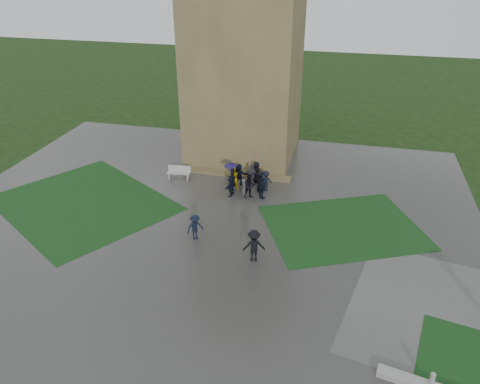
% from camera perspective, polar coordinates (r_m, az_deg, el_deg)
% --- Properties ---
extents(ground, '(120.00, 120.00, 0.00)m').
position_cam_1_polar(ground, '(26.43, -6.88, -7.61)').
color(ground, black).
extents(plaza, '(34.00, 34.00, 0.02)m').
position_cam_1_polar(plaza, '(27.97, -5.50, -5.31)').
color(plaza, '#353532').
rests_on(plaza, ground).
extents(lawn_inset_left, '(14.10, 13.46, 0.01)m').
position_cam_1_polar(lawn_inset_left, '(32.92, -18.54, -1.31)').
color(lawn_inset_left, '#123515').
rests_on(lawn_inset_left, plaza).
extents(lawn_inset_right, '(11.12, 10.15, 0.01)m').
position_cam_1_polar(lawn_inset_right, '(29.30, 12.44, -4.20)').
color(lawn_inset_right, '#123515').
rests_on(lawn_inset_right, plaza).
extents(tower, '(8.00, 8.00, 18.00)m').
position_cam_1_polar(tower, '(36.53, 0.61, 17.91)').
color(tower, brown).
rests_on(tower, ground).
extents(tower_plinth, '(9.00, 0.80, 0.22)m').
position_cam_1_polar(tower_plinth, '(35.11, -1.08, 2.27)').
color(tower_plinth, brown).
rests_on(tower_plinth, plaza).
extents(bench, '(1.74, 0.72, 0.98)m').
position_cam_1_polar(bench, '(34.66, -7.45, 2.40)').
color(bench, '#B0B0AB').
rests_on(bench, plaza).
extents(visitor_cluster, '(3.32, 3.55, 2.46)m').
position_cam_1_polar(visitor_cluster, '(32.55, 0.65, 1.74)').
color(visitor_cluster, black).
rests_on(visitor_cluster, plaza).
extents(pedestrian_mid, '(1.11, 1.08, 1.58)m').
position_cam_1_polar(pedestrian_mid, '(27.24, -5.50, -4.31)').
color(pedestrian_mid, black).
rests_on(pedestrian_mid, plaza).
extents(pedestrian_near, '(1.34, 0.97, 1.88)m').
position_cam_1_polar(pedestrian_near, '(25.29, 1.71, -6.56)').
color(pedestrian_near, black).
rests_on(pedestrian_near, plaza).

